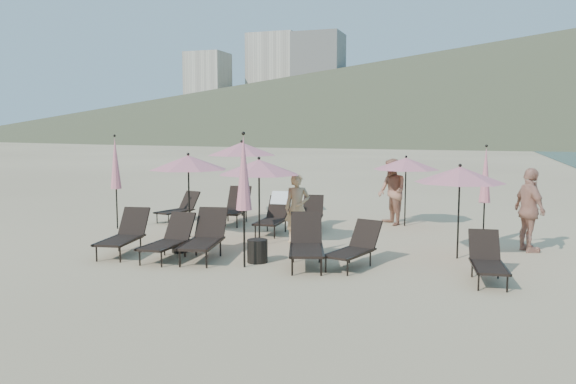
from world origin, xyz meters
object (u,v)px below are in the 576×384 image
(lounger_2, at_px, (204,237))
(beachgoer_a, at_px, (297,208))
(umbrella_closed_1, at_px, (485,175))
(umbrella_open_0, at_px, (188,163))
(lounger_4, at_px, (354,247))
(lounger_9, at_px, (312,214))
(beachgoer_c, at_px, (530,210))
(lounger_7, at_px, (235,207))
(umbrella_closed_0, at_px, (244,173))
(umbrella_open_1, at_px, (259,167))
(umbrella_open_4, at_px, (406,164))
(lounger_8, at_px, (275,214))
(umbrella_open_3, at_px, (242,149))
(umbrella_closed_2, at_px, (115,163))
(umbrella_open_2, at_px, (460,175))
(lounger_5, at_px, (487,260))
(side_table_1, at_px, (257,251))
(lounger_1, at_px, (169,239))
(lounger_0, at_px, (124,234))
(lounger_6, at_px, (179,208))
(beachgoer_b, at_px, (392,192))
(side_table_0, at_px, (180,241))
(lounger_3, at_px, (306,243))

(lounger_2, distance_m, beachgoer_a, 2.71)
(umbrella_closed_1, bearing_deg, umbrella_open_0, -169.18)
(lounger_4, xyz_separation_m, lounger_9, (-2.08, 3.97, 0.00))
(lounger_4, height_order, beachgoer_c, beachgoer_c)
(lounger_4, height_order, umbrella_open_0, umbrella_open_0)
(lounger_7, distance_m, umbrella_closed_0, 5.64)
(umbrella_open_1, relative_size, umbrella_open_4, 1.04)
(lounger_4, bearing_deg, lounger_8, 148.50)
(umbrella_open_1, relative_size, umbrella_open_3, 0.87)
(umbrella_open_0, relative_size, umbrella_closed_2, 0.83)
(umbrella_open_1, bearing_deg, umbrella_open_2, 1.49)
(lounger_5, bearing_deg, side_table_1, 172.52)
(umbrella_open_3, distance_m, umbrella_closed_2, 4.06)
(lounger_1, bearing_deg, lounger_0, 175.05)
(umbrella_closed_0, height_order, beachgoer_a, umbrella_closed_0)
(lounger_9, xyz_separation_m, umbrella_open_3, (-2.78, 1.55, 1.72))
(umbrella_open_0, relative_size, umbrella_open_1, 1.02)
(lounger_6, bearing_deg, beachgoer_b, 26.06)
(lounger_8, relative_size, umbrella_open_4, 0.85)
(umbrella_open_0, relative_size, side_table_1, 4.50)
(lounger_0, bearing_deg, umbrella_open_3, 78.14)
(lounger_2, xyz_separation_m, umbrella_open_2, (5.05, 1.76, 1.31))
(lounger_5, bearing_deg, beachgoer_c, 65.75)
(lounger_6, relative_size, lounger_7, 0.83)
(umbrella_open_0, distance_m, beachgoer_b, 5.90)
(lounger_4, relative_size, lounger_9, 1.00)
(lounger_7, height_order, beachgoer_c, beachgoer_c)
(lounger_5, relative_size, umbrella_open_3, 0.63)
(lounger_2, bearing_deg, lounger_0, 174.11)
(lounger_5, bearing_deg, umbrella_closed_1, 83.59)
(lounger_5, distance_m, umbrella_open_3, 9.51)
(lounger_6, relative_size, lounger_9, 0.98)
(umbrella_closed_2, relative_size, side_table_0, 5.41)
(lounger_3, bearing_deg, umbrella_open_0, 134.60)
(lounger_0, xyz_separation_m, beachgoer_b, (4.92, 5.86, 0.51))
(umbrella_open_0, relative_size, umbrella_closed_1, 0.90)
(lounger_6, bearing_deg, lounger_5, -12.73)
(umbrella_open_0, xyz_separation_m, beachgoer_b, (4.57, 3.61, -0.94))
(lounger_3, height_order, umbrella_open_1, umbrella_open_1)
(lounger_6, bearing_deg, lounger_3, -25.01)
(lounger_7, relative_size, umbrella_closed_0, 0.70)
(lounger_1, bearing_deg, lounger_7, 95.98)
(umbrella_open_2, bearing_deg, umbrella_open_1, -178.51)
(lounger_2, bearing_deg, lounger_4, -5.66)
(umbrella_open_1, distance_m, umbrella_closed_0, 2.13)
(lounger_7, height_order, umbrella_closed_0, umbrella_closed_0)
(lounger_3, relative_size, beachgoer_a, 1.10)
(lounger_1, bearing_deg, lounger_6, 116.02)
(lounger_3, bearing_deg, lounger_2, 165.20)
(lounger_3, xyz_separation_m, lounger_5, (3.42, -0.06, -0.07))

